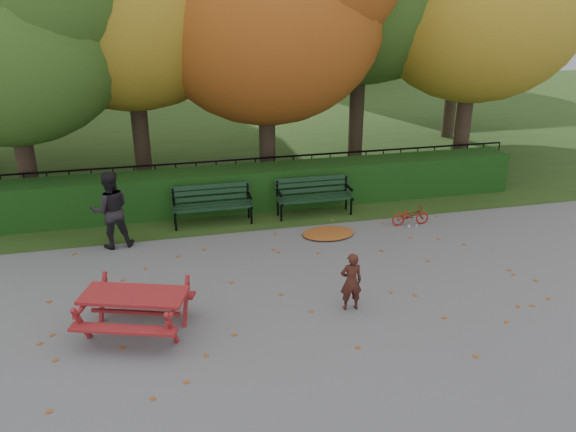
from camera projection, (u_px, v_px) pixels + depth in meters
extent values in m
plane|color=slate|center=(311.00, 294.00, 9.86)|extent=(90.00, 90.00, 0.00)
plane|color=#1E3811|center=(217.00, 124.00, 22.50)|extent=(90.00, 90.00, 0.00)
cube|color=black|center=(262.00, 187.00, 13.74)|extent=(13.00, 0.90, 1.00)
cube|color=black|center=(256.00, 193.00, 14.62)|extent=(14.00, 0.04, 0.04)
cube|color=black|center=(255.00, 158.00, 14.27)|extent=(14.00, 0.04, 0.04)
cylinder|color=black|center=(136.00, 186.00, 13.81)|extent=(0.03, 0.03, 1.00)
cylinder|color=black|center=(256.00, 177.00, 14.46)|extent=(0.03, 0.03, 1.00)
cylinder|color=black|center=(365.00, 169.00, 15.11)|extent=(0.03, 0.03, 1.00)
cylinder|color=black|center=(482.00, 161.00, 15.87)|extent=(0.03, 0.03, 1.00)
cylinder|color=#2E2319|center=(25.00, 155.00, 13.42)|extent=(0.44, 0.44, 2.62)
ellipsoid|color=#2D5419|center=(3.00, 32.00, 12.37)|extent=(5.60, 5.60, 5.04)
cylinder|color=#2E2319|center=(140.00, 127.00, 14.99)|extent=(0.44, 0.44, 3.15)
cylinder|color=#2E2319|center=(267.00, 134.00, 15.04)|extent=(0.44, 0.44, 2.80)
ellipsoid|color=brown|center=(266.00, 15.00, 13.93)|extent=(6.00, 6.00, 5.40)
cylinder|color=#2E2319|center=(357.00, 107.00, 16.74)|extent=(0.44, 0.44, 3.50)
cylinder|color=#2E2319|center=(463.00, 122.00, 16.07)|extent=(0.44, 0.44, 2.97)
ellipsoid|color=olive|center=(477.00, 3.00, 14.88)|extent=(5.80, 5.80, 5.22)
cylinder|color=#2E2319|center=(451.00, 93.00, 20.03)|extent=(0.44, 0.44, 3.15)
cube|color=black|center=(214.00, 209.00, 12.50)|extent=(1.80, 0.12, 0.04)
cube|color=black|center=(213.00, 206.00, 12.67)|extent=(1.80, 0.12, 0.04)
cube|color=black|center=(212.00, 204.00, 12.83)|extent=(1.80, 0.12, 0.04)
cube|color=black|center=(211.00, 198.00, 12.87)|extent=(1.80, 0.05, 0.10)
cube|color=black|center=(211.00, 192.00, 12.81)|extent=(1.80, 0.05, 0.10)
cube|color=black|center=(211.00, 186.00, 12.76)|extent=(1.80, 0.05, 0.10)
cube|color=black|center=(175.00, 210.00, 12.49)|extent=(0.05, 0.55, 0.06)
cube|color=black|center=(173.00, 197.00, 12.65)|extent=(0.05, 0.05, 0.41)
cylinder|color=black|center=(176.00, 222.00, 12.40)|extent=(0.05, 0.05, 0.44)
cylinder|color=black|center=(175.00, 216.00, 12.73)|extent=(0.05, 0.05, 0.44)
cube|color=black|center=(174.00, 202.00, 12.43)|extent=(0.05, 0.45, 0.04)
cube|color=black|center=(250.00, 204.00, 12.86)|extent=(0.05, 0.55, 0.06)
cube|color=black|center=(248.00, 191.00, 13.02)|extent=(0.05, 0.05, 0.41)
cylinder|color=black|center=(251.00, 215.00, 12.77)|extent=(0.05, 0.05, 0.44)
cylinder|color=black|center=(249.00, 209.00, 13.09)|extent=(0.05, 0.05, 0.44)
cube|color=black|center=(249.00, 196.00, 12.80)|extent=(0.05, 0.45, 0.04)
cube|color=black|center=(317.00, 200.00, 13.02)|extent=(1.80, 0.12, 0.04)
cube|color=black|center=(315.00, 198.00, 13.19)|extent=(1.80, 0.12, 0.04)
cube|color=black|center=(313.00, 195.00, 13.35)|extent=(1.80, 0.12, 0.04)
cube|color=black|center=(312.00, 190.00, 13.39)|extent=(1.80, 0.05, 0.10)
cube|color=black|center=(312.00, 184.00, 13.33)|extent=(1.80, 0.05, 0.10)
cube|color=black|center=(312.00, 179.00, 13.28)|extent=(1.80, 0.05, 0.10)
cube|color=black|center=(280.00, 202.00, 13.01)|extent=(0.05, 0.55, 0.06)
cube|color=black|center=(277.00, 189.00, 13.17)|extent=(0.05, 0.05, 0.41)
cylinder|color=black|center=(281.00, 212.00, 12.92)|extent=(0.05, 0.05, 0.44)
cylinder|color=black|center=(278.00, 207.00, 13.25)|extent=(0.05, 0.05, 0.44)
cube|color=black|center=(279.00, 193.00, 12.95)|extent=(0.05, 0.45, 0.04)
cube|color=black|center=(349.00, 196.00, 13.38)|extent=(0.05, 0.55, 0.06)
cube|color=black|center=(346.00, 183.00, 13.54)|extent=(0.05, 0.05, 0.41)
cylinder|color=black|center=(351.00, 206.00, 13.29)|extent=(0.05, 0.05, 0.44)
cylinder|color=black|center=(346.00, 201.00, 13.61)|extent=(0.05, 0.05, 0.44)
cube|color=black|center=(349.00, 188.00, 13.32)|extent=(0.05, 0.45, 0.04)
cube|color=maroon|center=(134.00, 295.00, 8.54)|extent=(1.71, 1.13, 0.05)
cube|color=maroon|center=(123.00, 329.00, 8.15)|extent=(1.57, 0.72, 0.04)
cube|color=maroon|center=(147.00, 293.00, 9.13)|extent=(1.57, 0.72, 0.04)
cube|color=maroon|center=(82.00, 324.00, 8.34)|extent=(0.20, 0.45, 0.77)
cube|color=maroon|center=(103.00, 297.00, 9.08)|extent=(0.20, 0.45, 0.77)
cube|color=maroon|center=(91.00, 297.00, 8.63)|extent=(0.43, 1.14, 0.05)
cube|color=maroon|center=(172.00, 329.00, 8.23)|extent=(0.20, 0.45, 0.77)
cube|color=maroon|center=(186.00, 301.00, 8.96)|extent=(0.20, 0.45, 0.77)
cube|color=maroon|center=(178.00, 301.00, 8.51)|extent=(0.43, 1.14, 0.05)
cube|color=maroon|center=(136.00, 312.00, 8.65)|extent=(1.35, 0.50, 0.05)
ellipsoid|color=brown|center=(328.00, 233.00, 12.26)|extent=(1.36, 1.15, 0.08)
imported|color=#3A1912|center=(351.00, 282.00, 9.24)|extent=(0.39, 0.27, 1.02)
imported|color=black|center=(111.00, 210.00, 11.43)|extent=(0.87, 0.72, 1.63)
imported|color=#A1130E|center=(410.00, 215.00, 12.73)|extent=(0.88, 0.34, 0.45)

